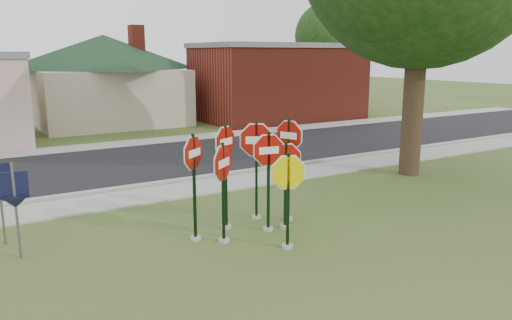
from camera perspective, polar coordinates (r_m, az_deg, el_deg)
ground at (r=10.89m, az=3.90°, el=-10.16°), size 120.00×120.00×0.00m
sidewalk_near at (r=15.47m, az=-7.87°, el=-3.37°), size 60.00×1.60×0.06m
road at (r=19.57m, az=-13.12°, el=-0.33°), size 60.00×7.00×0.04m
sidewalk_far at (r=23.63m, az=-16.40°, el=1.62°), size 60.00×1.60×0.06m
curb at (r=16.35m, az=-9.27°, el=-2.42°), size 60.00×0.20×0.14m
stop_sign_center at (r=11.54m, az=1.43°, el=-0.96°), size 1.03×0.24×2.46m
stop_sign_yellow at (r=10.55m, az=3.69°, el=-3.39°), size 0.99×0.35×2.20m
stop_sign_left at (r=10.85m, az=-3.79°, el=-2.18°), size 0.90×0.68×2.37m
stop_sign_right at (r=11.76m, az=3.40°, el=-1.58°), size 1.07×0.27×2.23m
stop_sign_back_right at (r=12.36m, az=0.04°, el=0.54°), size 1.06×0.52×2.62m
stop_sign_back_left at (r=11.69m, az=-3.50°, el=-0.30°), size 0.91×0.47×2.62m
stop_sign_far_right at (r=12.27m, az=3.77°, el=0.50°), size 0.40×0.95×2.68m
stop_sign_far_left at (r=11.01m, az=-7.11°, el=-1.45°), size 0.86×0.63×2.53m
building_house at (r=31.23m, az=-16.93°, el=10.70°), size 11.60×11.60×6.20m
building_brick at (r=32.18m, az=2.58°, el=9.01°), size 10.20×6.20×4.75m
bg_tree_right at (r=44.14m, az=8.19°, el=13.85°), size 5.60×5.60×8.40m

